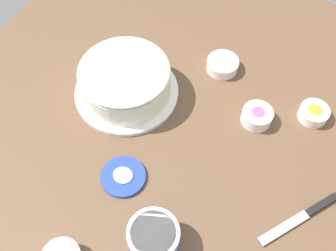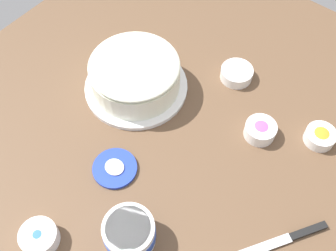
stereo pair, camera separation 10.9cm
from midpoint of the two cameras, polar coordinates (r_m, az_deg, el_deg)
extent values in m
plane|color=brown|center=(1.08, 5.58, -4.95)|extent=(1.54, 1.54, 0.00)
cylinder|color=white|center=(1.21, -1.89, 5.30)|extent=(0.30, 0.30, 0.01)
cylinder|color=pink|center=(1.17, -1.94, 6.53)|extent=(0.24, 0.24, 0.07)
cylinder|color=white|center=(1.17, -1.95, 6.68)|extent=(0.26, 0.26, 0.08)
ellipsoid|color=white|center=(1.13, -2.02, 8.27)|extent=(0.26, 0.26, 0.04)
cylinder|color=white|center=(0.96, -2.10, -15.11)|extent=(0.12, 0.12, 0.08)
cylinder|color=#2347B2|center=(0.97, -2.10, -15.19)|extent=(0.12, 0.12, 0.04)
cylinder|color=white|center=(0.93, -2.17, -14.49)|extent=(0.10, 0.10, 0.01)
cylinder|color=#233DAD|center=(1.06, -4.56, -6.25)|extent=(0.12, 0.12, 0.01)
ellipsoid|color=white|center=(1.06, -4.59, -6.06)|extent=(0.05, 0.05, 0.01)
cube|color=silver|center=(1.02, 16.37, -16.33)|extent=(0.09, 0.13, 0.00)
cube|color=black|center=(1.07, 21.95, -13.80)|extent=(0.07, 0.09, 0.01)
cylinder|color=white|center=(1.14, 15.49, -0.87)|extent=(0.09, 0.09, 0.04)
cylinder|color=#B251C6|center=(1.14, 15.56, -0.70)|extent=(0.07, 0.07, 0.01)
ellipsoid|color=#B251C6|center=(1.13, 15.64, -0.51)|extent=(0.06, 0.06, 0.02)
cylinder|color=white|center=(1.25, 12.09, 6.96)|extent=(0.10, 0.10, 0.03)
cylinder|color=green|center=(1.25, 12.07, 6.90)|extent=(0.08, 0.08, 0.01)
ellipsoid|color=green|center=(1.25, 12.13, 7.10)|extent=(0.07, 0.07, 0.02)
cylinder|color=white|center=(1.01, -14.58, -15.20)|extent=(0.09, 0.09, 0.04)
cylinder|color=blue|center=(1.00, -14.65, -15.10)|extent=(0.07, 0.07, 0.01)
ellipsoid|color=blue|center=(1.00, -14.74, -14.98)|extent=(0.06, 0.06, 0.02)
cylinder|color=white|center=(1.19, 23.04, -1.64)|extent=(0.08, 0.08, 0.03)
cylinder|color=orange|center=(1.19, 23.10, -1.54)|extent=(0.07, 0.07, 0.01)
ellipsoid|color=orange|center=(1.18, 23.22, -1.36)|extent=(0.06, 0.06, 0.02)
camera|label=1|loc=(0.05, -87.13, 4.44)|focal=43.45mm
camera|label=2|loc=(0.05, 92.87, -4.44)|focal=43.45mm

